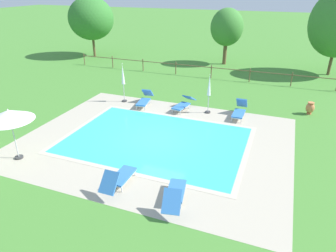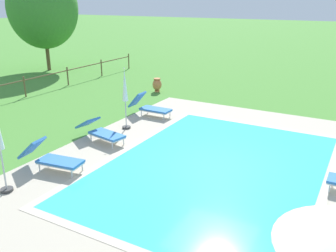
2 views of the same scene
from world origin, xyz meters
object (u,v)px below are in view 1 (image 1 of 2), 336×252
object	(u,v)px
sun_lounger_south_mid	(119,178)
patio_umbrella_closed_row_west	(123,78)
tree_west_mid	(91,18)
patio_umbrella_open_foreground	(9,115)
sun_lounger_north_mid	(175,194)
sun_lounger_north_near_steps	(240,110)
sun_lounger_north_end	(184,104)
tree_far_west	(227,27)
terracotta_urn_near_fence	(310,108)
patio_umbrella_closed_row_mid_west	(209,89)
sun_lounger_north_far	(145,99)

from	to	relation	value
sun_lounger_south_mid	patio_umbrella_closed_row_west	world-z (taller)	patio_umbrella_closed_row_west
tree_west_mid	patio_umbrella_open_foreground	bearing A→B (deg)	-65.51
sun_lounger_north_mid	sun_lounger_south_mid	xyz separation A→B (m)	(-2.27, 0.12, 0.01)
sun_lounger_north_near_steps	patio_umbrella_closed_row_west	xyz separation A→B (m)	(-7.34, -0.17, 1.19)
sun_lounger_south_mid	sun_lounger_north_near_steps	bearing A→B (deg)	69.46
patio_umbrella_open_foreground	sun_lounger_north_end	bearing A→B (deg)	58.58
sun_lounger_north_end	tree_west_mid	bearing A→B (deg)	141.30
patio_umbrella_open_foreground	tree_far_west	bearing A→B (deg)	76.61
patio_umbrella_closed_row_west	terracotta_urn_near_fence	size ratio (longest dim) A/B	3.43
patio_umbrella_closed_row_mid_west	terracotta_urn_near_fence	world-z (taller)	patio_umbrella_closed_row_mid_west
sun_lounger_south_mid	terracotta_urn_near_fence	bearing A→B (deg)	56.03
sun_lounger_north_mid	patio_umbrella_open_foreground	bearing A→B (deg)	177.45
terracotta_urn_near_fence	patio_umbrella_closed_row_mid_west	bearing A→B (deg)	-160.73
sun_lounger_south_mid	terracotta_urn_near_fence	xyz separation A→B (m)	(6.88, 10.21, 0.00)
sun_lounger_north_far	sun_lounger_south_mid	bearing A→B (deg)	-71.29
patio_umbrella_closed_row_west	tree_west_mid	distance (m)	14.63
sun_lounger_north_far	patio_umbrella_closed_row_mid_west	size ratio (longest dim) A/B	0.85
sun_lounger_north_mid	tree_far_west	xyz separation A→B (m)	(-2.57, 20.65, 2.96)
sun_lounger_north_end	sun_lounger_south_mid	bearing A→B (deg)	-88.42
patio_umbrella_open_foreground	tree_west_mid	world-z (taller)	tree_west_mid
patio_umbrella_closed_row_mid_west	sun_lounger_north_mid	bearing A→B (deg)	-83.30
sun_lounger_north_near_steps	patio_umbrella_closed_row_mid_west	xyz separation A→B (m)	(-1.83, -0.05, 1.07)
tree_west_mid	sun_lounger_north_near_steps	bearing A→B (deg)	-32.56
terracotta_urn_near_fence	patio_umbrella_closed_row_west	bearing A→B (deg)	-169.42
sun_lounger_north_mid	tree_west_mid	world-z (taller)	tree_west_mid
sun_lounger_north_end	patio_umbrella_open_foreground	size ratio (longest dim) A/B	0.92
sun_lounger_north_far	patio_umbrella_open_foreground	distance (m)	8.35
patio_umbrella_closed_row_mid_west	tree_far_west	bearing A→B (deg)	97.35
sun_lounger_south_mid	terracotta_urn_near_fence	size ratio (longest dim) A/B	2.61
sun_lounger_north_far	tree_west_mid	world-z (taller)	tree_west_mid
sun_lounger_north_far	tree_far_west	distance (m)	13.07
sun_lounger_north_near_steps	patio_umbrella_closed_row_mid_west	size ratio (longest dim) A/B	0.80
tree_west_mid	tree_far_west	bearing A→B (deg)	6.26
patio_umbrella_open_foreground	terracotta_urn_near_fence	distance (m)	15.72
sun_lounger_north_near_steps	tree_far_west	xyz separation A→B (m)	(-3.41, 12.22, 2.95)
patio_umbrella_closed_row_west	patio_umbrella_closed_row_mid_west	size ratio (longest dim) A/B	1.06
sun_lounger_north_end	patio_umbrella_closed_row_mid_west	xyz separation A→B (m)	(1.51, 0.01, 1.10)
terracotta_urn_near_fence	tree_west_mid	world-z (taller)	tree_west_mid
patio_umbrella_open_foreground	sun_lounger_north_mid	bearing A→B (deg)	-2.55
patio_umbrella_open_foreground	tree_west_mid	xyz separation A→B (m)	(-8.58, 18.84, 1.71)
sun_lounger_north_end	tree_west_mid	size ratio (longest dim) A/B	0.36
sun_lounger_north_end	tree_far_west	bearing A→B (deg)	90.33
patio_umbrella_open_foreground	patio_umbrella_closed_row_mid_west	bearing A→B (deg)	51.41
patio_umbrella_closed_row_west	sun_lounger_south_mid	bearing A→B (deg)	-62.56
patio_umbrella_closed_row_west	tree_west_mid	bearing A→B (deg)	131.00
sun_lounger_north_far	patio_umbrella_open_foreground	size ratio (longest dim) A/B	0.87
sun_lounger_south_mid	tree_west_mid	distance (m)	23.72
sun_lounger_south_mid	tree_west_mid	size ratio (longest dim) A/B	0.33
sun_lounger_north_mid	terracotta_urn_near_fence	bearing A→B (deg)	65.95
sun_lounger_north_end	tree_far_west	size ratio (longest dim) A/B	0.42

